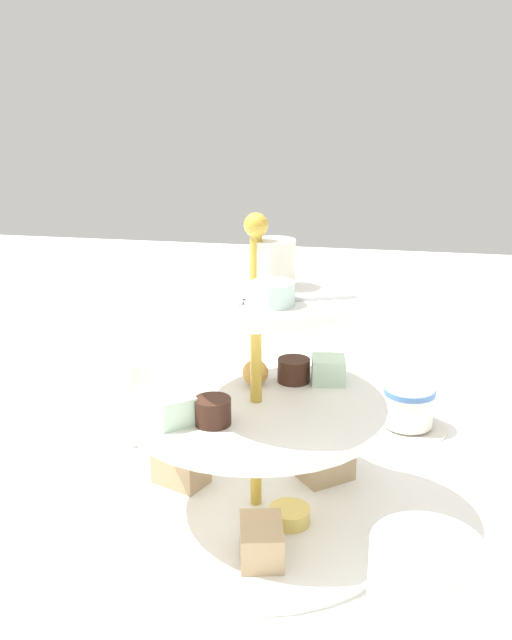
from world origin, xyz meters
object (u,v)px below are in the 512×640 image
teacup_with_saucer (408,409)px  water_glass_mid_back (127,398)px  tiered_serving_stand (257,429)px  water_glass_short_left (304,380)px  water_glass_tall_right (421,623)px

teacup_with_saucer → water_glass_mid_back: bearing=-165.5°
tiered_serving_stand → water_glass_short_left: size_ratio=3.60×
tiered_serving_stand → water_glass_tall_right: tiered_serving_stand is taller
water_glass_tall_right → water_glass_mid_back: water_glass_tall_right is taller
tiered_serving_stand → water_glass_tall_right: bearing=-53.2°
water_glass_short_left → teacup_with_saucer: (0.12, -0.03, -0.01)m
water_glass_tall_right → water_glass_mid_back: size_ratio=1.24×
water_glass_short_left → tiered_serving_stand: bearing=-93.0°
water_glass_tall_right → water_glass_short_left: 0.44m
tiered_serving_stand → water_glass_tall_right: size_ratio=2.44×
water_glass_mid_back → water_glass_tall_right: bearing=-44.9°
water_glass_short_left → water_glass_tall_right: bearing=-73.1°
tiered_serving_stand → teacup_with_saucer: size_ratio=3.08×
tiered_serving_stand → water_glass_mid_back: tiered_serving_stand is taller
teacup_with_saucer → water_glass_tall_right: bearing=-89.6°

